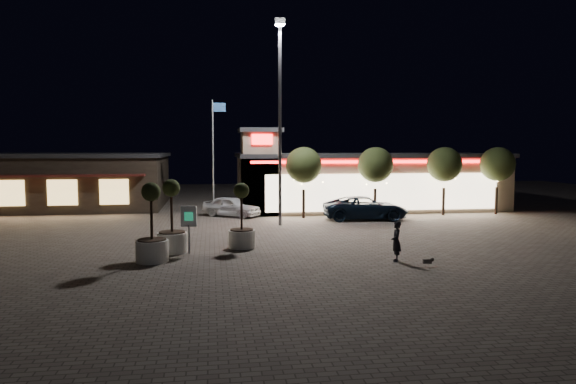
{
  "coord_description": "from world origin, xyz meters",
  "views": [
    {
      "loc": [
        -2.12,
        -22.84,
        4.72
      ],
      "look_at": [
        2.19,
        6.0,
        2.21
      ],
      "focal_mm": 32.0,
      "sensor_mm": 36.0,
      "label": 1
    }
  ],
  "objects": [
    {
      "name": "flagpole",
      "position": [
        -1.9,
        13.0,
        4.74
      ],
      "size": [
        0.95,
        0.1,
        8.0
      ],
      "color": "white",
      "rests_on": "ground"
    },
    {
      "name": "floodlight_pole",
      "position": [
        2.0,
        8.0,
        7.02
      ],
      "size": [
        0.6,
        0.4,
        12.38
      ],
      "color": "gray",
      "rests_on": "ground"
    },
    {
      "name": "ground",
      "position": [
        0.0,
        0.0,
        0.0
      ],
      "size": [
        90.0,
        90.0,
        0.0
      ],
      "primitive_type": "plane",
      "color": "#665C53",
      "rests_on": "ground"
    },
    {
      "name": "pedestrian",
      "position": [
        5.44,
        -2.7,
        0.84
      ],
      "size": [
        0.55,
        0.7,
        1.69
      ],
      "primitive_type": "imported",
      "rotation": [
        0.0,
        0.0,
        -1.84
      ],
      "color": "black",
      "rests_on": "ground"
    },
    {
      "name": "string_tree_a",
      "position": [
        4.0,
        11.0,
        3.56
      ],
      "size": [
        2.42,
        2.42,
        4.79
      ],
      "color": "#332319",
      "rests_on": "ground"
    },
    {
      "name": "planter_mid",
      "position": [
        -4.6,
        -1.23,
        1.02
      ],
      "size": [
        1.35,
        1.35,
        3.31
      ],
      "color": "white",
      "rests_on": "ground"
    },
    {
      "name": "planter_right",
      "position": [
        -0.74,
        1.21,
        0.96
      ],
      "size": [
        1.26,
        1.26,
        3.09
      ],
      "color": "white",
      "rests_on": "ground"
    },
    {
      "name": "restaurant_building",
      "position": [
        -14.0,
        19.97,
        2.16
      ],
      "size": [
        16.4,
        11.0,
        4.3
      ],
      "color": "#382D23",
      "rests_on": "ground"
    },
    {
      "name": "pickup_truck",
      "position": [
        7.92,
        9.65,
        0.77
      ],
      "size": [
        5.74,
        2.98,
        1.55
      ],
      "primitive_type": "imported",
      "rotation": [
        0.0,
        0.0,
        1.5
      ],
      "color": "black",
      "rests_on": "ground"
    },
    {
      "name": "string_tree_b",
      "position": [
        9.0,
        11.0,
        3.56
      ],
      "size": [
        2.42,
        2.42,
        4.79
      ],
      "color": "#332319",
      "rests_on": "ground"
    },
    {
      "name": "retail_building",
      "position": [
        9.51,
        15.82,
        2.21
      ],
      "size": [
        20.4,
        8.4,
        6.1
      ],
      "color": "tan",
      "rests_on": "ground"
    },
    {
      "name": "string_tree_c",
      "position": [
        14.0,
        11.0,
        3.56
      ],
      "size": [
        2.42,
        2.42,
        4.79
      ],
      "color": "#332319",
      "rests_on": "ground"
    },
    {
      "name": "string_tree_d",
      "position": [
        18.0,
        11.0,
        3.56
      ],
      "size": [
        2.42,
        2.42,
        4.79
      ],
      "color": "#332319",
      "rests_on": "ground"
    },
    {
      "name": "valet_sign",
      "position": [
        -3.15,
        0.16,
        1.5
      ],
      "size": [
        0.71,
        0.16,
        2.15
      ],
      "color": "gray",
      "rests_on": "ground"
    },
    {
      "name": "white_sedan",
      "position": [
        -0.78,
        12.42,
        0.7
      ],
      "size": [
        4.32,
        3.69,
        1.4
      ],
      "primitive_type": "imported",
      "rotation": [
        0.0,
        0.0,
        0.97
      ],
      "color": "white",
      "rests_on": "ground"
    },
    {
      "name": "planter_left",
      "position": [
        -3.92,
        0.58,
        1.03
      ],
      "size": [
        1.35,
        1.35,
        3.32
      ],
      "color": "white",
      "rests_on": "ground"
    },
    {
      "name": "dog",
      "position": [
        6.41,
        -3.79,
        0.24
      ],
      "size": [
        0.45,
        0.21,
        0.24
      ],
      "color": "#59514C",
      "rests_on": "ground"
    }
  ]
}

